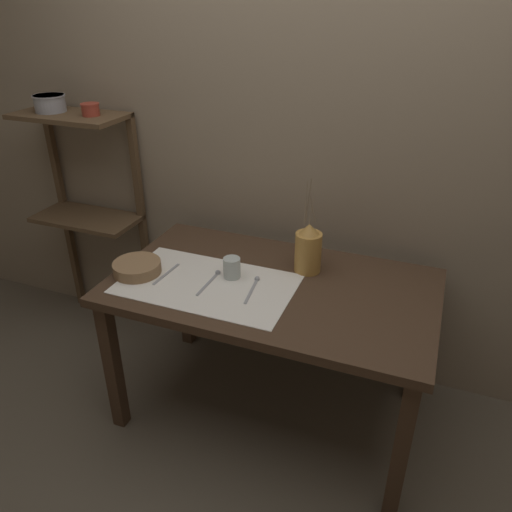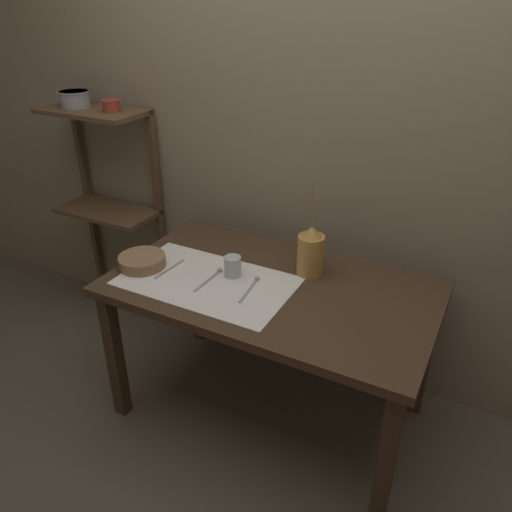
{
  "view_description": "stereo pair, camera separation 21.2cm",
  "coord_description": "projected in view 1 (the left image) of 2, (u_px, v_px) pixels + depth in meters",
  "views": [
    {
      "loc": [
        0.61,
        -1.75,
        1.85
      ],
      "look_at": [
        -0.08,
        0.0,
        0.85
      ],
      "focal_mm": 35.0,
      "sensor_mm": 36.0,
      "label": 1
    },
    {
      "loc": [
        0.8,
        -1.66,
        1.85
      ],
      "look_at": [
        -0.08,
        0.0,
        0.85
      ],
      "focal_mm": 35.0,
      "sensor_mm": 36.0,
      "label": 2
    }
  ],
  "objects": [
    {
      "name": "pitcher_with_flowers",
      "position": [
        308.0,
        249.0,
        2.21
      ],
      "size": [
        0.12,
        0.12,
        0.44
      ],
      "color": "#B7843D",
      "rests_on": "wooden_table"
    },
    {
      "name": "wooden_bowl",
      "position": [
        137.0,
        268.0,
        2.22
      ],
      "size": [
        0.21,
        0.21,
        0.05
      ],
      "color": "#8E6B47",
      "rests_on": "wooden_table"
    },
    {
      "name": "knife_center",
      "position": [
        166.0,
        274.0,
        2.22
      ],
      "size": [
        0.02,
        0.2,
        0.0
      ],
      "color": "#939399",
      "rests_on": "wooden_table"
    },
    {
      "name": "metal_pot_large",
      "position": [
        50.0,
        103.0,
        2.56
      ],
      "size": [
        0.16,
        0.16,
        0.08
      ],
      "color": "#939399",
      "rests_on": "wooden_shelf_unit"
    },
    {
      "name": "stone_wall_back",
      "position": [
        310.0,
        146.0,
        2.36
      ],
      "size": [
        7.0,
        0.06,
        2.4
      ],
      "color": "gray",
      "rests_on": "ground_plane"
    },
    {
      "name": "wooden_shelf_unit",
      "position": [
        86.0,
        185.0,
        2.76
      ],
      "size": [
        0.59,
        0.29,
        1.3
      ],
      "color": "brown",
      "rests_on": "ground_plane"
    },
    {
      "name": "metal_pot_small",
      "position": [
        90.0,
        109.0,
        2.48
      ],
      "size": [
        0.09,
        0.09,
        0.06
      ],
      "color": "#9E3828",
      "rests_on": "wooden_shelf_unit"
    },
    {
      "name": "ground_plane",
      "position": [
        270.0,
        408.0,
        2.5
      ],
      "size": [
        12.0,
        12.0,
        0.0
      ],
      "primitive_type": "plane",
      "color": "brown"
    },
    {
      "name": "spoon_outer",
      "position": [
        214.0,
        277.0,
        2.19
      ],
      "size": [
        0.02,
        0.21,
        0.02
      ],
      "color": "#939399",
      "rests_on": "wooden_table"
    },
    {
      "name": "linen_cloth",
      "position": [
        207.0,
        284.0,
        2.15
      ],
      "size": [
        0.75,
        0.45,
        0.0
      ],
      "color": "white",
      "rests_on": "wooden_table"
    },
    {
      "name": "wooden_table",
      "position": [
        272.0,
        300.0,
        2.2
      ],
      "size": [
        1.4,
        0.81,
        0.73
      ],
      "color": "#422D1E",
      "rests_on": "ground_plane"
    },
    {
      "name": "spoon_inner",
      "position": [
        255.0,
        284.0,
        2.14
      ],
      "size": [
        0.04,
        0.21,
        0.02
      ],
      "color": "#939399",
      "rests_on": "wooden_table"
    },
    {
      "name": "glass_tumbler_near",
      "position": [
        232.0,
        268.0,
        2.18
      ],
      "size": [
        0.08,
        0.08,
        0.09
      ],
      "color": "#B7C1BC",
      "rests_on": "wooden_table"
    }
  ]
}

